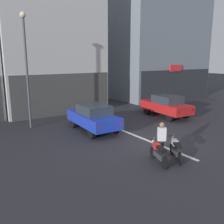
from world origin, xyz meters
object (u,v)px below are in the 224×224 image
object	(u,v)px
car_red_parked_kerbside	(166,105)
motorcycle_red_row_leftmost	(158,153)
street_lamp	(26,60)
motorcycle_silver_row_left_mid	(176,149)
person_by_motorcycles	(161,141)
car_blue_crossing_near	(93,117)

from	to	relation	value
car_red_parked_kerbside	motorcycle_red_row_leftmost	size ratio (longest dim) A/B	2.64
street_lamp	motorcycle_silver_row_left_mid	xyz separation A→B (m)	(3.80, -8.62, -3.79)
motorcycle_red_row_leftmost	person_by_motorcycles	size ratio (longest dim) A/B	0.96
car_red_parked_kerbside	street_lamp	world-z (taller)	street_lamp
car_blue_crossing_near	motorcycle_silver_row_left_mid	size ratio (longest dim) A/B	2.88
motorcycle_silver_row_left_mid	motorcycle_red_row_leftmost	bearing A→B (deg)	172.55
car_red_parked_kerbside	motorcycle_silver_row_left_mid	xyz separation A→B (m)	(-5.61, -5.95, -0.43)
person_by_motorcycles	car_blue_crossing_near	bearing A→B (deg)	92.91
car_blue_crossing_near	person_by_motorcycles	world-z (taller)	person_by_motorcycles
car_blue_crossing_near	car_red_parked_kerbside	bearing A→B (deg)	1.68
car_red_parked_kerbside	car_blue_crossing_near	bearing A→B (deg)	-178.32
car_blue_crossing_near	car_red_parked_kerbside	xyz separation A→B (m)	(6.43, 0.19, 0.00)
motorcycle_red_row_leftmost	motorcycle_silver_row_left_mid	size ratio (longest dim) A/B	1.10
car_blue_crossing_near	street_lamp	size ratio (longest dim) A/B	0.60
motorcycle_red_row_leftmost	person_by_motorcycles	bearing A→B (deg)	30.89
motorcycle_red_row_leftmost	person_by_motorcycles	xyz separation A→B (m)	(0.37, 0.22, 0.40)
car_red_parked_kerbside	person_by_motorcycles	xyz separation A→B (m)	(-6.16, -5.61, -0.03)
street_lamp	person_by_motorcycles	world-z (taller)	street_lamp
street_lamp	motorcycle_red_row_leftmost	world-z (taller)	street_lamp
car_blue_crossing_near	car_red_parked_kerbside	size ratio (longest dim) A/B	0.99
car_red_parked_kerbside	person_by_motorcycles	size ratio (longest dim) A/B	2.53
car_blue_crossing_near	person_by_motorcycles	xyz separation A→B (m)	(0.28, -5.42, -0.03)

